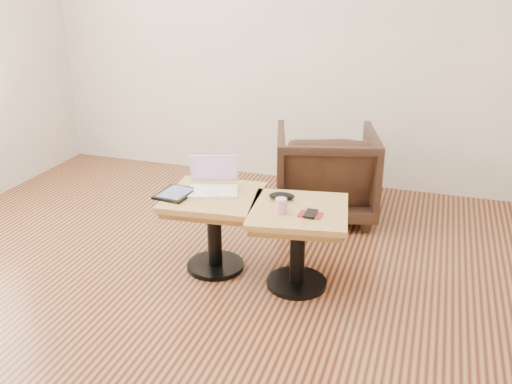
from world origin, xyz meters
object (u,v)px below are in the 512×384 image
(side_table_left, at_px, (214,213))
(laptop, at_px, (213,184))
(striped_cup, at_px, (281,206))
(armchair, at_px, (325,173))
(side_table_right, at_px, (298,228))

(side_table_left, bearing_deg, laptop, 105.23)
(striped_cup, height_order, armchair, armchair)
(laptop, relative_size, striped_cup, 4.35)
(side_table_left, xyz_separation_m, laptop, (-0.03, 0.07, 0.17))
(side_table_right, distance_m, striped_cup, 0.21)
(side_table_left, height_order, laptop, laptop)
(laptop, bearing_deg, side_table_right, -30.57)
(side_table_left, distance_m, armchair, 1.15)
(side_table_left, bearing_deg, striped_cup, -20.83)
(side_table_left, relative_size, laptop, 1.64)
(side_table_left, distance_m, striped_cup, 0.51)
(side_table_left, relative_size, armchair, 0.80)
(striped_cup, relative_size, armchair, 0.11)
(side_table_left, height_order, side_table_right, same)
(side_table_left, height_order, armchair, armchair)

